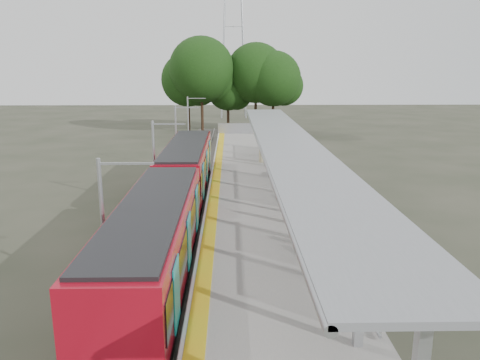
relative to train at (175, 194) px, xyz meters
name	(u,v)px	position (x,y,z in m)	size (l,w,h in m)	color
trackbed	(186,199)	(0.00, 5.65, -1.93)	(3.00, 70.00, 0.24)	#59544C
platform	(254,193)	(4.50, 5.65, -1.55)	(6.00, 50.00, 1.00)	gray
tactile_strip	(215,186)	(1.95, 5.65, -1.04)	(0.60, 50.00, 0.02)	yellow
end_fence	(244,128)	(4.50, 30.60, -0.45)	(6.00, 0.10, 1.20)	#9EA0A5
train	(175,194)	(0.00, 0.00, 0.00)	(2.74, 27.60, 3.62)	black
canopy	(287,148)	(6.11, 1.84, 2.15)	(3.27, 38.00, 3.66)	#9EA0A5
pylon	(233,3)	(3.50, 58.65, 16.95)	(8.00, 4.00, 38.00)	#9EA0A5
tree_cluster	(229,76)	(2.75, 38.75, 5.41)	(18.38, 9.79, 12.48)	#382316
catenary_masts	(155,161)	(-1.72, 4.65, 0.86)	(2.08, 48.16, 5.40)	#9EA0A5
bench_near	(335,249)	(7.12, -6.52, -0.55)	(0.96, 1.44, 0.95)	#0E1248
bench_mid	(303,195)	(7.12, 1.77, -0.58)	(0.68, 1.38, 0.91)	#0E1248
bench_far	(290,170)	(7.11, 7.86, -0.50)	(0.70, 1.59, 1.05)	#0E1248
info_pillar_near	(292,209)	(5.98, -1.81, -0.32)	(0.38, 0.38, 1.70)	#C5BD90
info_pillar_far	(262,152)	(5.51, 13.59, -0.18)	(0.45, 0.45, 2.00)	#C5BD90
litter_bin	(308,237)	(6.32, -4.91, -0.62)	(0.42, 0.42, 0.86)	#9EA0A5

